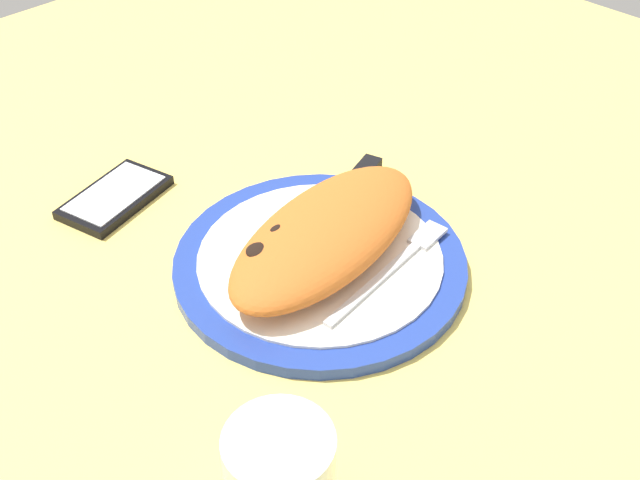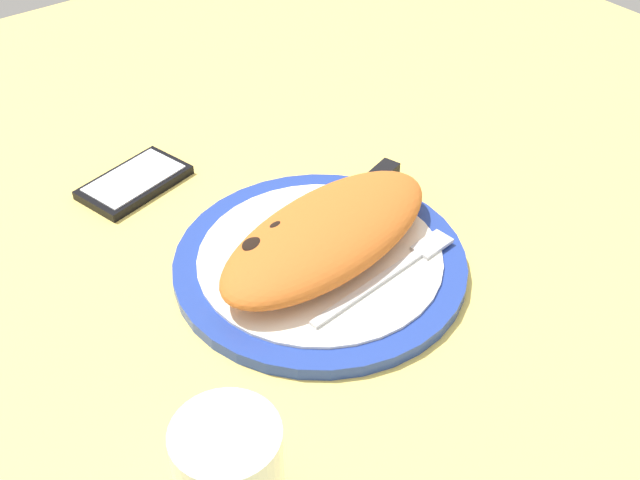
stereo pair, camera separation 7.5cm
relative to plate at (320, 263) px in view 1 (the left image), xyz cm
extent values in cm
cube|color=#EACC60|center=(0.00, 0.00, -2.26)|extent=(150.00, 150.00, 3.00)
cylinder|color=#233D99|center=(0.00, 0.00, -0.11)|extent=(28.23, 28.23, 1.30)
cylinder|color=white|center=(0.00, 0.00, 0.69)|extent=(23.58, 23.58, 0.30)
ellipsoid|color=#C16023|center=(0.89, 0.02, 3.06)|extent=(26.97, 15.56, 4.44)
ellipsoid|color=black|center=(-3.18, 2.27, 4.59)|extent=(1.79, 1.35, 0.61)
ellipsoid|color=black|center=(-6.30, 1.54, 4.37)|extent=(2.69, 2.60, 0.80)
cube|color=silver|center=(0.65, -6.38, 1.04)|extent=(13.89, 2.36, 0.40)
cube|color=silver|center=(9.53, -5.44, 1.04)|extent=(4.21, 2.61, 0.40)
cube|color=silver|center=(-1.27, 1.64, 1.04)|extent=(13.94, 5.72, 0.40)
cube|color=black|center=(10.31, 5.24, 1.44)|extent=(10.28, 4.92, 1.20)
cube|color=black|center=(-7.86, 23.26, -0.26)|extent=(12.87, 9.34, 1.00)
cube|color=white|center=(-7.86, 23.26, 0.32)|extent=(11.27, 8.02, 0.16)
camera|label=1|loc=(-40.77, -40.87, 50.69)|focal=44.75mm
camera|label=2|loc=(-35.14, -45.80, 50.69)|focal=44.75mm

